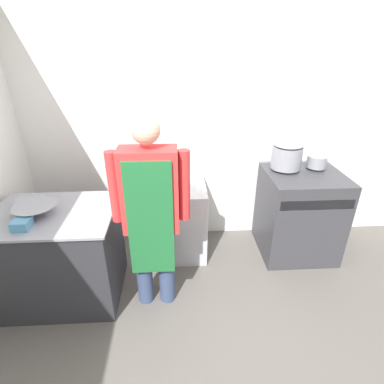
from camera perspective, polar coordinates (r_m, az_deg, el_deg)
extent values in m
plane|color=#5B5651|center=(2.59, -0.24, -28.51)|extent=(14.00, 14.00, 0.00)
cube|color=white|center=(3.26, -1.91, 12.71)|extent=(8.00, 0.05, 2.70)
cube|color=#2D2D33|center=(2.96, -23.60, -11.11)|extent=(0.98, 0.74, 0.85)
cube|color=gray|center=(2.73, -25.23, -3.77)|extent=(1.02, 0.78, 0.02)
cube|color=#38383D|center=(3.45, 19.59, -3.89)|extent=(0.77, 0.71, 0.94)
cube|color=gray|center=(3.04, 22.72, -2.21)|extent=(0.71, 0.03, 0.10)
cube|color=gray|center=(3.54, 18.78, 5.61)|extent=(0.77, 0.03, 0.02)
cube|color=silver|center=(3.29, -2.98, -5.13)|extent=(0.62, 0.63, 0.80)
cube|color=silver|center=(3.01, -2.94, -7.53)|extent=(0.53, 0.02, 0.56)
cylinder|color=#38476B|center=(2.71, -9.20, -13.66)|extent=(0.14, 0.14, 0.78)
cylinder|color=#38476B|center=(2.70, -4.92, -13.63)|extent=(0.14, 0.14, 0.78)
cube|color=red|center=(2.31, -8.04, 0.26)|extent=(0.44, 0.22, 0.67)
cube|color=#1E6633|center=(2.30, -7.94, -5.60)|extent=(0.35, 0.02, 0.97)
cylinder|color=red|center=(2.33, -14.56, 0.83)|extent=(0.09, 0.09, 0.57)
cylinder|color=red|center=(2.29, -1.50, 1.19)|extent=(0.09, 0.09, 0.57)
sphere|color=beige|center=(2.15, -8.84, 11.62)|extent=(0.21, 0.21, 0.21)
cone|color=gray|center=(2.73, -27.65, -3.09)|extent=(0.34, 0.34, 0.09)
cone|color=gray|center=(2.93, -28.72, -1.66)|extent=(0.22, 0.22, 0.06)
cube|color=teal|center=(2.59, -29.70, -5.37)|extent=(0.13, 0.13, 0.07)
cylinder|color=gray|center=(3.25, 17.55, 6.31)|extent=(0.30, 0.30, 0.23)
ellipsoid|color=gray|center=(3.21, 17.88, 8.60)|extent=(0.30, 0.30, 0.05)
cylinder|color=gray|center=(3.40, 22.65, 5.38)|extent=(0.19, 0.19, 0.12)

